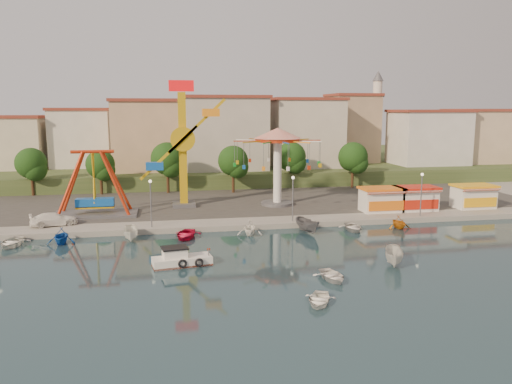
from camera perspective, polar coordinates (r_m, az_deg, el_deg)
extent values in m
plane|color=#15303C|center=(44.31, -1.68, -8.20)|extent=(200.00, 200.00, 0.00)
cube|color=#9E998E|center=(104.77, -6.84, 2.17)|extent=(200.00, 100.00, 0.60)
cube|color=#4C4944|center=(73.16, -5.25, -0.69)|extent=(90.00, 28.00, 0.01)
cube|color=#384C26|center=(109.59, -7.02, 3.12)|extent=(200.00, 60.00, 3.00)
cube|color=#59595E|center=(64.19, -17.85, -2.41)|extent=(10.00, 5.00, 0.30)
cube|color=blue|center=(63.92, -17.92, -1.14)|extent=(4.50, 1.40, 1.00)
cylinder|color=#AF290E|center=(63.13, -18.20, 4.40)|extent=(5.00, 0.40, 0.40)
cube|color=#59595E|center=(67.35, -8.22, -1.42)|extent=(3.00, 3.00, 0.50)
cube|color=gold|center=(66.38, -8.37, 4.74)|extent=(1.00, 1.00, 15.00)
cube|color=red|center=(66.23, -8.55, 11.91)|extent=(3.20, 0.50, 1.40)
cylinder|color=gold|center=(65.48, -8.38, 5.99)|extent=(3.20, 0.50, 3.20)
cube|color=gold|center=(65.29, -6.78, 7.51)|extent=(7.57, 0.35, 7.05)
cube|color=orange|center=(65.40, -5.19, 9.03)|extent=(2.20, 1.20, 1.00)
cylinder|color=#59595E|center=(67.77, 2.44, -1.31)|extent=(4.40, 4.40, 0.40)
cylinder|color=white|center=(67.10, 2.46, 2.30)|extent=(1.10, 1.10, 9.00)
cylinder|color=#AF290E|center=(66.70, 2.49, 5.97)|extent=(6.00, 6.00, 0.50)
cone|color=red|center=(66.65, 2.49, 6.74)|extent=(6.40, 6.40, 1.40)
cube|color=white|center=(65.15, 14.12, -0.95)|extent=(5.00, 3.00, 2.80)
cube|color=orange|center=(64.89, 14.18, 0.40)|extent=(5.40, 3.40, 0.25)
cube|color=red|center=(63.43, 14.80, -0.15)|extent=(5.00, 0.77, 0.43)
cube|color=white|center=(67.22, 17.77, -0.80)|extent=(5.00, 3.00, 2.80)
cube|color=red|center=(66.97, 17.84, 0.50)|extent=(5.40, 3.40, 0.25)
cube|color=red|center=(65.55, 18.52, -0.03)|extent=(5.00, 0.77, 0.43)
cube|color=white|center=(71.43, 23.58, -0.56)|extent=(5.00, 3.00, 2.80)
cube|color=#F6AE14|center=(71.20, 23.66, 0.67)|extent=(5.40, 3.40, 0.25)
cube|color=red|center=(69.87, 24.42, 0.17)|extent=(5.00, 0.77, 0.43)
cylinder|color=#59595E|center=(55.74, -11.91, -1.44)|extent=(0.14, 0.14, 5.00)
cylinder|color=#59595E|center=(57.53, 4.22, -0.92)|extent=(0.14, 0.14, 5.00)
cylinder|color=#59595E|center=(63.44, 18.35, -0.41)|extent=(0.14, 0.14, 5.00)
cylinder|color=#382314|center=(81.89, -24.17, 0.87)|extent=(0.44, 0.44, 3.60)
sphere|color=black|center=(81.53, -24.32, 3.02)|extent=(4.60, 4.60, 4.60)
cylinder|color=#382314|center=(79.37, -17.27, 0.95)|extent=(0.44, 0.44, 3.40)
sphere|color=black|center=(79.01, -17.37, 3.05)|extent=(4.35, 4.35, 4.35)
cylinder|color=#382314|center=(78.32, -10.04, 1.32)|extent=(0.44, 0.44, 3.92)
sphere|color=black|center=(77.92, -10.11, 3.78)|extent=(5.02, 5.02, 5.02)
cylinder|color=#382314|center=(77.60, -2.62, 1.28)|extent=(0.44, 0.44, 3.66)
sphere|color=black|center=(77.21, -2.64, 3.60)|extent=(4.68, 4.68, 4.68)
cylinder|color=#382314|center=(82.41, 4.00, 1.80)|extent=(0.44, 0.44, 3.80)
sphere|color=black|center=(82.04, 4.03, 4.06)|extent=(4.86, 4.86, 4.86)
cylinder|color=#382314|center=(83.75, 10.96, 1.76)|extent=(0.44, 0.44, 3.77)
sphere|color=black|center=(83.39, 11.03, 3.97)|extent=(4.83, 4.83, 4.83)
cube|color=silver|center=(94.53, -19.57, 5.19)|extent=(12.33, 9.01, 8.63)
cube|color=tan|center=(93.85, -11.57, 6.31)|extent=(11.95, 9.28, 11.23)
cube|color=beige|center=(91.52, -2.88, 5.78)|extent=(12.59, 10.50, 9.20)
cube|color=beige|center=(97.50, 4.77, 5.99)|extent=(10.75, 9.23, 9.24)
cube|color=tan|center=(100.01, 12.48, 6.46)|extent=(12.77, 10.96, 11.21)
cube|color=silver|center=(103.74, 18.88, 6.59)|extent=(8.23, 8.98, 12.36)
cube|color=beige|center=(114.19, 22.86, 5.67)|extent=(11.59, 10.93, 8.76)
cylinder|color=silver|center=(104.73, 13.59, 7.85)|extent=(1.80, 1.80, 16.00)
cylinder|color=#59595E|center=(104.73, 13.70, 10.58)|extent=(2.80, 2.80, 0.30)
cone|color=#59595E|center=(104.90, 13.79, 12.77)|extent=(2.20, 2.20, 2.00)
cube|color=white|center=(44.29, -8.45, -7.90)|extent=(5.29, 2.68, 0.91)
cube|color=#AF290E|center=(44.35, -8.44, -8.17)|extent=(5.29, 2.68, 0.16)
cube|color=white|center=(44.15, -9.27, -6.94)|extent=(2.23, 1.81, 0.91)
cube|color=black|center=(44.01, -9.29, -6.31)|extent=(2.46, 2.04, 0.12)
torus|color=black|center=(43.28, -8.40, -8.10)|extent=(0.79, 0.32, 0.77)
torus|color=black|center=(43.39, -6.52, -8.01)|extent=(0.79, 0.32, 0.77)
imported|color=white|center=(40.64, 8.70, -9.44)|extent=(2.80, 3.62, 0.69)
imported|color=white|center=(35.81, 7.20, -12.09)|extent=(3.33, 3.77, 0.65)
imported|color=silver|center=(45.22, 15.53, -7.15)|extent=(2.98, 4.31, 1.56)
imported|color=white|center=(60.02, -22.12, -2.90)|extent=(5.36, 3.30, 1.45)
imported|color=white|center=(55.31, -26.17, -5.16)|extent=(3.32, 4.28, 0.81)
imported|color=#134CAC|center=(54.10, -21.37, -4.68)|extent=(2.79, 3.21, 1.67)
imported|color=silver|center=(53.22, -14.10, -4.64)|extent=(1.60, 3.87, 1.47)
imported|color=red|center=(53.20, -8.05, -4.81)|extent=(3.83, 4.63, 0.83)
imported|color=white|center=(53.79, -0.71, -4.10)|extent=(3.27, 3.61, 1.66)
imported|color=#57565B|center=(55.22, 5.92, -3.82)|extent=(2.58, 4.43, 1.61)
imported|color=silver|center=(56.99, 11.01, -3.97)|extent=(2.86, 3.84, 0.76)
imported|color=#CA6C11|center=(59.11, 16.01, -3.32)|extent=(2.60, 2.96, 1.49)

